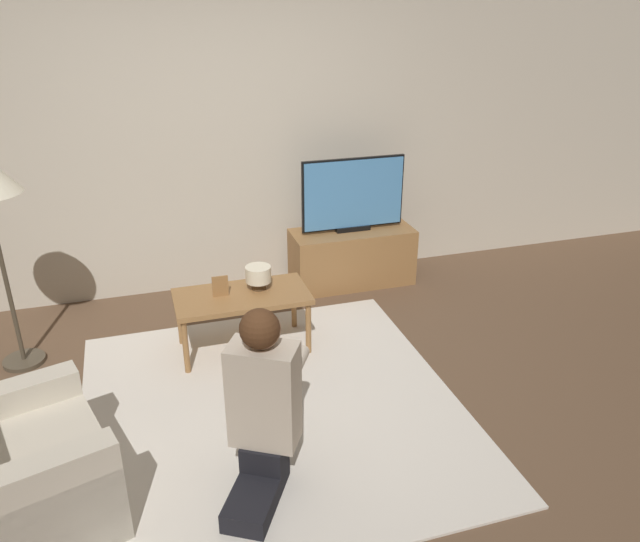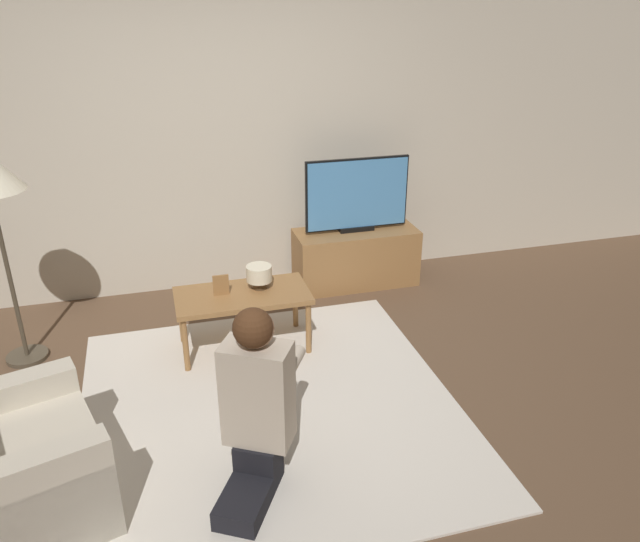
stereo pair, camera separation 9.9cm
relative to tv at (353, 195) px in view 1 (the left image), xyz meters
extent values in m
plane|color=brown|center=(-1.08, -1.59, -0.81)|extent=(10.00, 10.00, 0.00)
cube|color=beige|center=(-1.08, 0.34, 0.49)|extent=(10.00, 0.06, 2.60)
cube|color=silver|center=(-1.08, -1.59, -0.80)|extent=(2.28, 2.39, 0.02)
cube|color=olive|center=(0.00, 0.00, -0.57)|extent=(1.05, 0.42, 0.49)
cube|color=black|center=(0.00, 0.00, -0.30)|extent=(0.30, 0.08, 0.04)
cube|color=black|center=(0.00, 0.00, 0.01)|extent=(0.89, 0.03, 0.60)
cube|color=#4C8CC6|center=(0.00, 0.00, 0.01)|extent=(0.86, 0.04, 0.57)
cube|color=olive|center=(-1.12, -0.84, -0.38)|extent=(0.93, 0.48, 0.04)
cylinder|color=olive|center=(-1.54, -1.03, -0.61)|extent=(0.04, 0.04, 0.41)
cylinder|color=olive|center=(-0.69, -1.03, -0.61)|extent=(0.04, 0.04, 0.41)
cylinder|color=olive|center=(-1.54, -0.64, -0.61)|extent=(0.04, 0.04, 0.41)
cylinder|color=olive|center=(-0.69, -0.64, -0.61)|extent=(0.04, 0.04, 0.41)
cylinder|color=#4C4233|center=(-2.62, -0.55, -0.80)|extent=(0.28, 0.28, 0.03)
cylinder|color=#4C4233|center=(-2.62, -0.55, -0.07)|extent=(0.03, 0.03, 1.42)
cube|color=beige|center=(-2.43, -2.10, -0.59)|extent=(0.98, 1.00, 0.44)
cube|color=beige|center=(-2.33, -2.42, -0.52)|extent=(0.79, 0.36, 0.58)
cube|color=beige|center=(-2.52, -1.78, -0.52)|extent=(0.79, 0.36, 0.58)
cube|color=black|center=(-1.34, -2.32, -0.74)|extent=(0.42, 0.51, 0.11)
cube|color=black|center=(-1.25, -2.17, -0.62)|extent=(0.31, 0.32, 0.14)
cube|color=#C1B29E|center=(-1.25, -2.17, -0.27)|extent=(0.39, 0.34, 0.55)
sphere|color=tan|center=(-1.25, -2.17, 0.10)|extent=(0.19, 0.19, 0.19)
sphere|color=#4C2D19|center=(-1.26, -2.18, 0.12)|extent=(0.20, 0.20, 0.20)
cube|color=black|center=(-1.06, -1.85, -0.24)|extent=(0.13, 0.10, 0.04)
cylinder|color=#C1B29E|center=(-1.03, -2.00, -0.24)|extent=(0.21, 0.29, 0.07)
cylinder|color=#C1B29E|center=(-1.21, -1.90, -0.24)|extent=(0.21, 0.29, 0.07)
cube|color=olive|center=(-1.26, -0.82, -0.29)|extent=(0.11, 0.01, 0.15)
cylinder|color=#4C3823|center=(-0.98, -0.79, -0.34)|extent=(0.10, 0.10, 0.06)
cylinder|color=#EFE5C6|center=(-0.98, -0.79, -0.25)|extent=(0.18, 0.18, 0.11)
camera|label=1|loc=(-1.73, -4.70, 1.57)|focal=35.00mm
camera|label=2|loc=(-1.64, -4.72, 1.57)|focal=35.00mm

